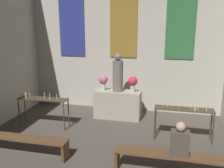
{
  "coord_description": "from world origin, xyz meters",
  "views": [
    {
      "loc": [
        1.58,
        3.33,
        2.97
      ],
      "look_at": [
        0.0,
        10.02,
        1.31
      ],
      "focal_mm": 40.0,
      "sensor_mm": 36.0,
      "label": 1
    }
  ],
  "objects_px": {
    "statue": "(118,74)",
    "pew_back_right": "(170,159)",
    "flower_vase_right": "(133,82)",
    "altar": "(118,104)",
    "candle_rack_right": "(184,113)",
    "flower_vase_left": "(103,81)",
    "person_seated": "(180,141)",
    "candle_rack_left": "(43,102)",
    "pew_back_left": "(22,141)"
  },
  "relations": [
    {
      "from": "statue",
      "to": "pew_back_right",
      "type": "distance_m",
      "value": 3.47
    },
    {
      "from": "altar",
      "to": "flower_vase_left",
      "type": "xyz_separation_m",
      "value": [
        -0.48,
        0.0,
        0.76
      ]
    },
    {
      "from": "statue",
      "to": "flower_vase_right",
      "type": "relative_size",
      "value": 2.39
    },
    {
      "from": "flower_vase_left",
      "to": "pew_back_left",
      "type": "height_order",
      "value": "flower_vase_left"
    },
    {
      "from": "altar",
      "to": "flower_vase_left",
      "type": "bearing_deg",
      "value": 180.0
    },
    {
      "from": "pew_back_left",
      "to": "statue",
      "type": "bearing_deg",
      "value": 59.3
    },
    {
      "from": "person_seated",
      "to": "candle_rack_left",
      "type": "bearing_deg",
      "value": 156.76
    },
    {
      "from": "altar",
      "to": "flower_vase_left",
      "type": "distance_m",
      "value": 0.9
    },
    {
      "from": "candle_rack_left",
      "to": "pew_back_right",
      "type": "height_order",
      "value": "candle_rack_left"
    },
    {
      "from": "statue",
      "to": "pew_back_right",
      "type": "relative_size",
      "value": 0.54
    },
    {
      "from": "altar",
      "to": "candle_rack_right",
      "type": "bearing_deg",
      "value": -30.57
    },
    {
      "from": "candle_rack_left",
      "to": "altar",
      "type": "bearing_deg",
      "value": 30.57
    },
    {
      "from": "pew_back_right",
      "to": "statue",
      "type": "bearing_deg",
      "value": 120.7
    },
    {
      "from": "flower_vase_right",
      "to": "altar",
      "type": "bearing_deg",
      "value": 180.0
    },
    {
      "from": "candle_rack_right",
      "to": "flower_vase_right",
      "type": "bearing_deg",
      "value": 142.15
    },
    {
      "from": "person_seated",
      "to": "flower_vase_left",
      "type": "bearing_deg",
      "value": 129.42
    },
    {
      "from": "flower_vase_right",
      "to": "pew_back_right",
      "type": "xyz_separation_m",
      "value": [
        1.2,
        -2.82,
        -0.88
      ]
    },
    {
      "from": "flower_vase_left",
      "to": "flower_vase_right",
      "type": "bearing_deg",
      "value": 0.0
    },
    {
      "from": "candle_rack_left",
      "to": "pew_back_left",
      "type": "distance_m",
      "value": 1.73
    },
    {
      "from": "flower_vase_right",
      "to": "flower_vase_left",
      "type": "bearing_deg",
      "value": 180.0
    },
    {
      "from": "flower_vase_left",
      "to": "candle_rack_right",
      "type": "height_order",
      "value": "flower_vase_left"
    },
    {
      "from": "flower_vase_right",
      "to": "pew_back_right",
      "type": "bearing_deg",
      "value": -66.98
    },
    {
      "from": "flower_vase_right",
      "to": "pew_back_right",
      "type": "distance_m",
      "value": 3.19
    },
    {
      "from": "candle_rack_right",
      "to": "pew_back_right",
      "type": "distance_m",
      "value": 1.73
    },
    {
      "from": "flower_vase_right",
      "to": "person_seated",
      "type": "relative_size",
      "value": 0.72
    },
    {
      "from": "flower_vase_right",
      "to": "candle_rack_left",
      "type": "xyz_separation_m",
      "value": [
        -2.47,
        -1.18,
        -0.47
      ]
    },
    {
      "from": "candle_rack_right",
      "to": "pew_back_right",
      "type": "relative_size",
      "value": 0.67
    },
    {
      "from": "candle_rack_right",
      "to": "person_seated",
      "type": "relative_size",
      "value": 2.11
    },
    {
      "from": "altar",
      "to": "candle_rack_right",
      "type": "distance_m",
      "value": 2.33
    },
    {
      "from": "statue",
      "to": "flower_vase_right",
      "type": "xyz_separation_m",
      "value": [
        0.48,
        0.0,
        -0.23
      ]
    },
    {
      "from": "flower_vase_left",
      "to": "pew_back_right",
      "type": "distance_m",
      "value": 3.66
    },
    {
      "from": "candle_rack_left",
      "to": "pew_back_right",
      "type": "bearing_deg",
      "value": -24.18
    },
    {
      "from": "candle_rack_left",
      "to": "candle_rack_right",
      "type": "height_order",
      "value": "candle_rack_left"
    },
    {
      "from": "candle_rack_right",
      "to": "person_seated",
      "type": "distance_m",
      "value": 1.65
    },
    {
      "from": "candle_rack_left",
      "to": "pew_back_right",
      "type": "xyz_separation_m",
      "value": [
        3.67,
        -1.65,
        -0.41
      ]
    },
    {
      "from": "altar",
      "to": "pew_back_right",
      "type": "distance_m",
      "value": 3.29
    },
    {
      "from": "flower_vase_left",
      "to": "pew_back_right",
      "type": "relative_size",
      "value": 0.23
    },
    {
      "from": "flower_vase_left",
      "to": "pew_back_right",
      "type": "xyz_separation_m",
      "value": [
        2.15,
        -2.82,
        -0.88
      ]
    },
    {
      "from": "altar",
      "to": "flower_vase_right",
      "type": "xyz_separation_m",
      "value": [
        0.48,
        0.0,
        0.76
      ]
    },
    {
      "from": "flower_vase_right",
      "to": "pew_back_right",
      "type": "relative_size",
      "value": 0.23
    },
    {
      "from": "altar",
      "to": "person_seated",
      "type": "relative_size",
      "value": 2.08
    },
    {
      "from": "person_seated",
      "to": "altar",
      "type": "bearing_deg",
      "value": 123.15
    },
    {
      "from": "statue",
      "to": "pew_back_left",
      "type": "bearing_deg",
      "value": -120.7
    },
    {
      "from": "candle_rack_left",
      "to": "candle_rack_right",
      "type": "relative_size",
      "value": 1.0
    },
    {
      "from": "statue",
      "to": "person_seated",
      "type": "xyz_separation_m",
      "value": [
        1.84,
        -2.82,
        -0.7
      ]
    },
    {
      "from": "flower_vase_right",
      "to": "person_seated",
      "type": "height_order",
      "value": "flower_vase_right"
    },
    {
      "from": "statue",
      "to": "flower_vase_left",
      "type": "distance_m",
      "value": 0.53
    },
    {
      "from": "statue",
      "to": "candle_rack_right",
      "type": "relative_size",
      "value": 0.81
    },
    {
      "from": "flower_vase_right",
      "to": "pew_back_right",
      "type": "height_order",
      "value": "flower_vase_right"
    },
    {
      "from": "flower_vase_left",
      "to": "candle_rack_left",
      "type": "relative_size",
      "value": 0.34
    }
  ]
}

